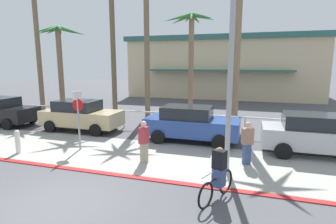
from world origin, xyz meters
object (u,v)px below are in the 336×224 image
object	(u,v)px
stop_sign_bike_lane	(78,112)
cyclist_black_0	(218,175)
palm_tree_5	(239,9)
car_black_0	(0,111)
palm_tree_0	(35,18)
pedestrian_1	(247,145)
bollard_0	(18,141)
palm_tree_1	(59,46)
car_tan_1	(81,115)
palm_tree_4	(191,36)
car_blue_2	(191,124)
pedestrian_0	(144,144)
palm_tree_2	(112,16)
streetlight_curb	(231,45)
car_silver_3	(318,135)
palm_tree_3	(147,11)

from	to	relation	value
stop_sign_bike_lane	cyclist_black_0	size ratio (longest dim) A/B	1.50
palm_tree_5	car_black_0	bearing A→B (deg)	-166.95
palm_tree_0	pedestrian_1	bearing A→B (deg)	-24.21
bollard_0	palm_tree_1	distance (m)	9.38
car_tan_1	palm_tree_4	bearing A→B (deg)	50.45
palm_tree_1	cyclist_black_0	size ratio (longest dim) A/B	3.66
palm_tree_1	palm_tree_4	size ratio (longest dim) A/B	0.88
palm_tree_4	car_black_0	xyz separation A→B (m)	(-10.36, -6.17, -4.62)
car_blue_2	cyclist_black_0	size ratio (longest dim) A/B	2.58
pedestrian_0	palm_tree_4	bearing A→B (deg)	92.16
palm_tree_4	pedestrian_1	bearing A→B (deg)	-64.43
cyclist_black_0	palm_tree_2	bearing A→B (deg)	129.69
streetlight_curb	palm_tree_1	xyz separation A→B (m)	(-12.04, 6.81, 0.62)
bollard_0	car_silver_3	bearing A→B (deg)	16.10
palm_tree_5	pedestrian_0	distance (m)	9.16
palm_tree_2	car_silver_3	size ratio (longest dim) A/B	2.26
bollard_0	car_black_0	size ratio (longest dim) A/B	0.23
bollard_0	cyclist_black_0	distance (m)	8.51
stop_sign_bike_lane	palm_tree_1	world-z (taller)	palm_tree_1
car_black_0	car_tan_1	world-z (taller)	same
car_tan_1	cyclist_black_0	distance (m)	9.92
palm_tree_5	pedestrian_0	xyz separation A→B (m)	(-2.92, -6.45, -5.81)
car_black_0	pedestrian_1	world-z (taller)	car_black_0
pedestrian_1	palm_tree_1	bearing A→B (deg)	155.04
palm_tree_0	car_blue_2	bearing A→B (deg)	-19.85
car_black_0	car_blue_2	world-z (taller)	same
car_tan_1	pedestrian_0	bearing A→B (deg)	-34.36
stop_sign_bike_lane	bollard_0	world-z (taller)	stop_sign_bike_lane
palm_tree_2	pedestrian_1	bearing A→B (deg)	-38.87
cyclist_black_0	car_tan_1	bearing A→B (deg)	145.96
palm_tree_4	palm_tree_5	world-z (taller)	palm_tree_5
cyclist_black_0	streetlight_curb	bearing A→B (deg)	88.70
palm_tree_3	pedestrian_0	world-z (taller)	palm_tree_3
cyclist_black_0	car_silver_3	bearing A→B (deg)	54.55
car_blue_2	car_silver_3	xyz separation A→B (m)	(5.34, -0.47, 0.00)
palm_tree_0	palm_tree_1	xyz separation A→B (m)	(2.77, -1.04, -2.09)
stop_sign_bike_lane	streetlight_curb	distance (m)	6.81
car_blue_2	palm_tree_3	bearing A→B (deg)	129.76
palm_tree_3	car_blue_2	xyz separation A→B (m)	(4.13, -4.96, -6.18)
pedestrian_0	car_tan_1	bearing A→B (deg)	145.64
car_black_0	palm_tree_3	bearing A→B (deg)	32.92
palm_tree_4	car_tan_1	bearing A→B (deg)	-129.55
palm_tree_0	palm_tree_2	size ratio (longest dim) A/B	0.94
streetlight_curb	palm_tree_0	xyz separation A→B (m)	(-14.81, 7.85, 2.71)
palm_tree_3	pedestrian_1	size ratio (longest dim) A/B	5.95
palm_tree_0	palm_tree_1	bearing A→B (deg)	-20.65
cyclist_black_0	pedestrian_0	world-z (taller)	pedestrian_0
palm_tree_1	palm_tree_3	bearing A→B (deg)	12.96
car_tan_1	car_silver_3	bearing A→B (deg)	-3.69
palm_tree_4	car_blue_2	distance (m)	7.84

